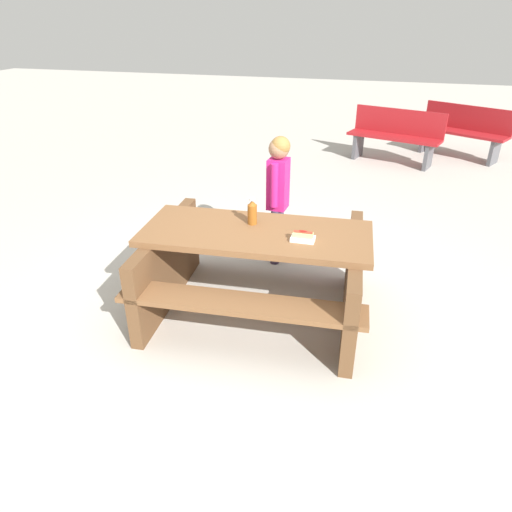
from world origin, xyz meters
TOP-DOWN VIEW (x-y plane):
  - ground_plane at (0.00, 0.00)m, footprint 30.00×30.00m
  - picnic_table at (0.00, 0.00)m, footprint 1.89×1.51m
  - soda_bottle at (-0.07, 0.12)m, footprint 0.08×0.08m
  - hotdog_tray at (0.39, -0.08)m, footprint 0.18×0.11m
  - child_in_coat at (-0.03, 0.93)m, footprint 0.20×0.31m
  - park_bench_near at (2.17, 5.49)m, footprint 1.51×1.07m
  - park_bench_mid at (1.06, 4.85)m, footprint 1.55×0.85m

SIDE VIEW (x-z plane):
  - ground_plane at x=0.00m, z-range 0.00..0.00m
  - picnic_table at x=0.00m, z-range 0.07..0.82m
  - park_bench_near at x=2.17m, z-range 0.02..0.87m
  - park_bench_mid at x=1.06m, z-range 0.02..0.87m
  - hotdog_tray at x=0.39m, z-range 0.74..0.82m
  - child_in_coat at x=-0.03m, z-range 0.18..1.45m
  - soda_bottle at x=-0.07m, z-range 0.74..0.96m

